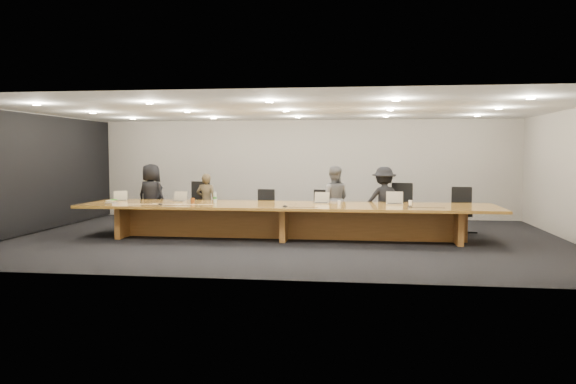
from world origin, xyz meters
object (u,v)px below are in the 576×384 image
at_px(chair_far_left, 152,207).
at_px(paper_cup_near, 339,202).
at_px(laptop_d, 321,198).
at_px(chair_right, 399,208).
at_px(laptop_e, 395,198).
at_px(amber_mug, 193,200).
at_px(chair_mid_right, 319,210).
at_px(mic_center, 285,206).
at_px(paper_cup_far, 410,203).
at_px(person_d, 384,200).
at_px(person_a, 151,196).
at_px(person_c, 334,199).
at_px(mic_right, 410,206).
at_px(conference_table, 286,215).
at_px(mic_left, 160,204).
at_px(laptop_b, 178,196).
at_px(person_b, 206,201).
at_px(chair_far_right, 461,210).
at_px(chair_mid_left, 264,210).
at_px(laptop_a, 120,196).
at_px(water_bottle, 215,198).
at_px(chair_left, 196,205).
at_px(av_box, 111,203).

relative_size(chair_far_left, paper_cup_near, 12.19).
bearing_deg(laptop_d, chair_far_left, 172.13).
xyz_separation_m(chair_right, laptop_e, (-0.16, -0.92, 0.30)).
height_order(chair_far_left, amber_mug, chair_far_left).
height_order(chair_mid_right, mic_center, chair_mid_right).
bearing_deg(laptop_d, amber_mug, -169.84).
bearing_deg(paper_cup_far, person_d, 119.60).
relative_size(person_a, person_c, 1.03).
relative_size(amber_mug, mic_right, 0.90).
xyz_separation_m(conference_table, paper_cup_far, (2.67, 0.23, 0.28)).
relative_size(amber_mug, mic_left, 0.89).
bearing_deg(person_a, amber_mug, 159.26).
relative_size(person_a, laptop_b, 5.14).
xyz_separation_m(person_b, laptop_b, (-0.40, -0.92, 0.19)).
bearing_deg(chair_far_right, chair_mid_left, -171.09).
relative_size(laptop_a, mic_center, 2.44).
relative_size(chair_mid_right, water_bottle, 4.31).
height_order(laptop_a, paper_cup_near, laptop_a).
xyz_separation_m(person_a, mic_right, (6.13, -1.45, -0.04)).
xyz_separation_m(person_a, mic_center, (3.56, -1.70, -0.04)).
distance_m(laptop_e, paper_cup_far, 0.35).
bearing_deg(paper_cup_near, laptop_b, 177.27).
xyz_separation_m(conference_table, laptop_b, (-2.54, 0.34, 0.35)).
height_order(conference_table, amber_mug, amber_mug).
bearing_deg(chair_right, laptop_d, -133.16).
distance_m(chair_far_right, person_a, 7.43).
bearing_deg(person_c, person_b, -0.51).
relative_size(chair_mid_left, laptop_b, 3.23).
bearing_deg(laptop_b, water_bottle, -5.17).
height_order(chair_left, mic_left, chair_left).
distance_m(chair_right, av_box, 6.53).
relative_size(laptop_d, mic_center, 2.63).
height_order(person_c, paper_cup_far, person_c).
distance_m(chair_far_left, person_c, 4.57).
height_order(chair_far_right, water_bottle, chair_far_right).
relative_size(chair_right, water_bottle, 5.09).
bearing_deg(paper_cup_near, water_bottle, -179.56).
bearing_deg(person_d, laptop_e, 90.19).
distance_m(laptop_e, amber_mug, 4.48).
bearing_deg(chair_left, laptop_a, -136.15).
relative_size(chair_mid_left, chair_right, 0.85).
height_order(chair_far_left, av_box, chair_far_left).
bearing_deg(chair_left, person_c, 13.10).
bearing_deg(chair_mid_right, laptop_a, -150.31).
distance_m(water_bottle, mic_right, 4.27).
bearing_deg(mic_left, chair_far_right, 14.65).
height_order(chair_far_right, paper_cup_near, chair_far_right).
xyz_separation_m(laptop_d, paper_cup_far, (1.93, -0.07, -0.08)).
xyz_separation_m(chair_left, laptop_d, (3.15, -0.94, 0.29)).
bearing_deg(chair_mid_right, mic_center, -88.94).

